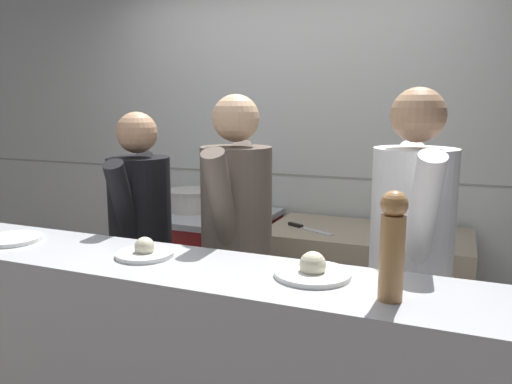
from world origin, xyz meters
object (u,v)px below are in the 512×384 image
object	(u,v)px
chefs_knife	(306,228)
plated_dish_appetiser	(145,252)
pepper_mill	(392,244)
chef_line	(410,266)
sauce_pot	(235,198)
chef_sous	(237,249)
stock_pot	(190,199)
chef_head_cook	(141,246)
plated_dish_main	(12,239)
plated_dish_dessert	(313,270)
oven_range	(210,277)

from	to	relation	value
chefs_knife	plated_dish_appetiser	distance (m)	1.30
pepper_mill	chef_line	world-z (taller)	chef_line
sauce_pot	chef_sous	world-z (taller)	chef_sous
stock_pot	plated_dish_appetiser	xyz separation A→B (m)	(0.59, -1.38, 0.08)
stock_pot	chef_head_cook	bearing A→B (deg)	-78.13
plated_dish_main	chef_head_cook	bearing A→B (deg)	65.72
plated_dish_appetiser	chef_sous	distance (m)	0.58
sauce_pot	chef_line	xyz separation A→B (m)	(1.21, -0.83, -0.07)
chefs_knife	pepper_mill	world-z (taller)	pepper_mill
chefs_knife	pepper_mill	distance (m)	1.54
chefs_knife	chef_line	xyz separation A→B (m)	(0.67, -0.69, 0.06)
stock_pot	plated_dish_dessert	bearing A→B (deg)	-46.92
stock_pot	plated_dish_dessert	size ratio (longest dim) A/B	1.23
oven_range	stock_pot	world-z (taller)	stock_pot
stock_pot	sauce_pot	distance (m)	0.34
plated_dish_main	chef_sous	size ratio (longest dim) A/B	0.15
chefs_knife	chef_line	world-z (taller)	chef_line
chefs_knife	plated_dish_main	xyz separation A→B (m)	(-0.96, -1.29, 0.16)
plated_dish_main	plated_dish_dessert	xyz separation A→B (m)	(1.35, 0.06, 0.01)
chef_sous	plated_dish_appetiser	bearing A→B (deg)	-111.86
stock_pot	plated_dish_main	bearing A→B (deg)	-93.58
chefs_knife	plated_dish_main	world-z (taller)	plated_dish_main
chef_head_cook	plated_dish_main	bearing A→B (deg)	-128.33
chefs_knife	plated_dish_main	distance (m)	1.62
chefs_knife	chef_head_cook	world-z (taller)	chef_head_cook
pepper_mill	plated_dish_main	bearing A→B (deg)	178.03
stock_pot	chef_head_cook	xyz separation A→B (m)	(0.17, -0.83, -0.10)
chefs_knife	chef_head_cook	size ratio (longest dim) A/B	0.20
plated_dish_appetiser	oven_range	bearing A→B (deg)	107.57
chef_head_cook	stock_pot	bearing A→B (deg)	87.82
plated_dish_main	pepper_mill	xyz separation A→B (m)	(1.63, -0.06, 0.17)
sauce_pot	chef_line	bearing A→B (deg)	-34.37
plated_dish_appetiser	plated_dish_main	bearing A→B (deg)	-177.20
plated_dish_main	chef_sous	distance (m)	1.01
oven_range	sauce_pot	size ratio (longest dim) A/B	2.84
chefs_knife	plated_dish_appetiser	world-z (taller)	plated_dish_appetiser
pepper_mill	chefs_knife	bearing A→B (deg)	116.49
chef_head_cook	pepper_mill	bearing A→B (deg)	-39.07
stock_pot	chefs_knife	distance (m)	0.89
plated_dish_appetiser	plated_dish_dessert	bearing A→B (deg)	2.33
plated_dish_appetiser	chefs_knife	bearing A→B (deg)	77.14
chefs_knife	stock_pot	bearing A→B (deg)	172.07
pepper_mill	chef_head_cook	bearing A→B (deg)	154.98
sauce_pot	chef_head_cook	xyz separation A→B (m)	(-0.16, -0.84, -0.13)
chef_sous	plated_dish_main	bearing A→B (deg)	-151.45
pepper_mill	chef_line	distance (m)	0.71
sauce_pot	chefs_knife	xyz separation A→B (m)	(0.54, -0.13, -0.13)
chef_head_cook	chef_line	xyz separation A→B (m)	(1.37, 0.01, 0.06)
plated_dish_main	chef_sous	bearing A→B (deg)	35.46
stock_pot	chef_sous	bearing A→B (deg)	-48.50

